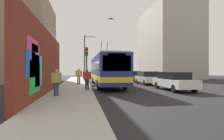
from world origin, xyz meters
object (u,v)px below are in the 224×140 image
parked_car_navy (133,76)px  parked_car_champagne (147,78)px  city_bus (106,69)px  parked_car_black (125,75)px  pedestrian_near_wall (56,80)px  traffic_light (87,60)px  pedestrian_at_curb (87,77)px  street_lamp (86,55)px  parked_car_white (174,81)px  pedestrian_midblock (79,75)px

parked_car_navy → parked_car_champagne: bearing=-180.0°
city_bus → parked_car_black: bearing=-22.5°
pedestrian_near_wall → traffic_light: bearing=-16.4°
pedestrian_at_curb → street_lamp: (11.94, -0.15, 2.83)m
city_bus → parked_car_white: size_ratio=2.59×
pedestrian_near_wall → street_lamp: bearing=-8.0°
pedestrian_midblock → pedestrian_at_curb: bearing=-171.8°
pedestrian_midblock → pedestrian_at_curb: 5.38m
parked_car_navy → traffic_light: 11.26m
city_bus → parked_car_champagne: (1.06, -5.20, -0.99)m
parked_car_black → pedestrian_midblock: pedestrian_midblock is taller
parked_car_navy → parked_car_black: same height
pedestrian_at_curb → traffic_light: size_ratio=0.43×
parked_car_navy → parked_car_black: 5.36m
parked_car_navy → pedestrian_midblock: bearing=129.2°
pedestrian_at_curb → pedestrian_near_wall: 3.85m
parked_car_white → traffic_light: (4.17, 7.35, 1.97)m
parked_car_black → traffic_light: 15.63m
city_bus → traffic_light: (-1.10, 2.15, 0.99)m
city_bus → traffic_light: city_bus is taller
city_bus → parked_car_black: 13.63m
traffic_light → pedestrian_at_curb: bearing=179.1°
parked_car_white → parked_car_black: bearing=-0.0°
pedestrian_at_curb → street_lamp: bearing=-0.7°
city_bus → pedestrian_near_wall: size_ratio=7.63×
city_bus → pedestrian_at_curb: city_bus is taller
street_lamp → city_bus: bearing=-163.9°
pedestrian_near_wall → street_lamp: street_lamp is taller
parked_car_white → pedestrian_near_wall: size_ratio=2.94×
parked_car_white → pedestrian_midblock: (5.80, 8.18, 0.37)m
parked_car_white → pedestrian_at_curb: pedestrian_at_curb is taller
pedestrian_at_curb → pedestrian_near_wall: pedestrian_at_curb is taller
parked_car_champagne → pedestrian_near_wall: bearing=134.2°
pedestrian_near_wall → street_lamp: (15.23, -2.15, 2.85)m
parked_car_champagne → pedestrian_near_wall: (-9.15, 9.41, 0.29)m
parked_car_black → traffic_light: traffic_light is taller
parked_car_white → parked_car_navy: (12.47, 0.00, -0.00)m
traffic_light → parked_car_champagne: bearing=-73.6°
parked_car_white → parked_car_champagne: 6.33m
city_bus → pedestrian_near_wall: bearing=152.5°
pedestrian_at_curb → street_lamp: 12.27m
traffic_light → pedestrian_midblock: bearing=26.9°
parked_car_white → parked_car_navy: 12.47m
pedestrian_at_curb → pedestrian_near_wall: bearing=148.8°
parked_car_champagne → parked_car_navy: size_ratio=1.06×
parked_car_white → pedestrian_at_curb: bearing=86.4°
parked_car_champagne → parked_car_black: bearing=0.0°
city_bus → parked_car_navy: size_ratio=3.05×
city_bus → parked_car_white: city_bus is taller
street_lamp → parked_car_black: bearing=-53.3°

